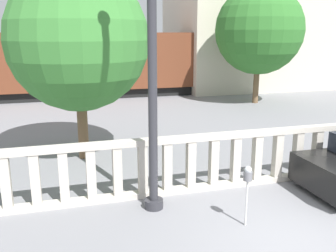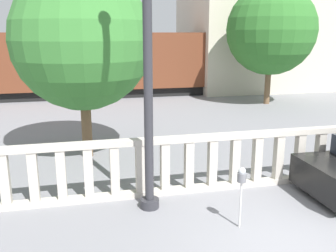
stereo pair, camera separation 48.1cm
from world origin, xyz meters
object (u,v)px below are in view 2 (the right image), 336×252
train_near (78,64)px  tree_right (82,40)px  lamppost (148,49)px  parking_meter (242,180)px  tree_left (271,30)px

train_near → tree_right: bearing=-88.8°
lamppost → train_near: size_ratio=0.24×
lamppost → parking_meter: (1.58, -1.25, -2.42)m
lamppost → tree_right: 4.12m
train_near → parking_meter: bearing=-79.6°
train_near → tree_left: 11.09m
parking_meter → train_near: train_near is taller
parking_meter → tree_left: bearing=60.5°
tree_right → train_near: bearing=91.2°
lamppost → tree_right: size_ratio=1.25×
tree_right → tree_left: bearing=35.5°
lamppost → train_near: (-1.48, 15.43, -1.46)m
train_near → tree_left: size_ratio=4.76×
tree_left → lamppost: bearing=-127.9°
tree_left → tree_right: size_ratio=1.11×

